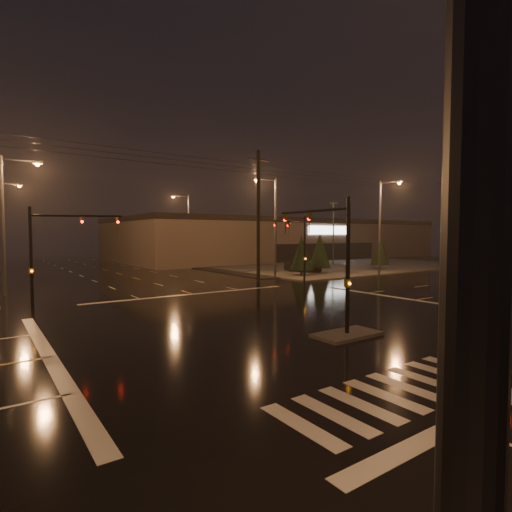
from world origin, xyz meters
name	(u,v)px	position (x,y,z in m)	size (l,w,h in m)	color
ground	(288,320)	(0.00, 0.00, 0.00)	(140.00, 140.00, 0.00)	black
sidewalk_ne	(314,263)	(30.00, 30.00, 0.06)	(36.00, 36.00, 0.12)	#4A4742
median_island	(347,334)	(0.00, -4.00, 0.07)	(3.00, 1.60, 0.15)	#4A4742
crosswalk	(462,368)	(0.00, -9.00, 0.01)	(15.00, 2.60, 0.01)	beige
stop_bar_far	(193,294)	(0.00, 11.00, 0.01)	(16.00, 0.50, 0.01)	beige
parking_lot	(346,262)	(35.00, 28.00, 0.04)	(50.00, 24.00, 0.08)	black
retail_building	(277,238)	(35.00, 45.99, 3.84)	(60.20, 28.30, 7.20)	#715E51
signal_mast_median	(332,249)	(0.00, -3.07, 3.75)	(0.25, 4.59, 6.00)	black
signal_mast_ne	(299,242)	(9.50, 10.14, 3.79)	(4.84, 1.86, 6.00)	black
signal_mast_nw	(51,245)	(-9.50, 10.14, 3.79)	(4.84, 1.86, 6.00)	black
streetlight_1	(8,215)	(-11.18, 18.00, 5.80)	(2.77, 0.32, 10.00)	#38383A
streetlight_3	(273,221)	(11.18, 16.00, 5.80)	(2.77, 0.32, 10.00)	#38383A
streetlight_4	(187,225)	(11.18, 36.00, 5.80)	(2.77, 0.32, 10.00)	#38383A
streetlight_6	(382,221)	(22.00, 11.18, 5.80)	(0.32, 2.77, 10.00)	#38383A
utility_pole_1	(258,216)	(8.00, 14.00, 6.13)	(2.20, 0.32, 12.00)	black
utility_pole_2	(441,222)	(38.00, 14.00, 6.13)	(2.20, 0.32, 12.00)	black
conifer_0	(301,253)	(15.12, 16.15, 2.51)	(2.32, 2.32, 4.33)	black
conifer_1	(320,251)	(18.61, 17.00, 2.62)	(2.46, 2.46, 4.54)	black
conifer_2	(380,250)	(27.79, 15.91, 2.51)	(2.32, 2.32, 4.33)	black
car_parked	(303,266)	(18.07, 19.26, 0.76)	(1.80, 4.48, 1.53)	black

